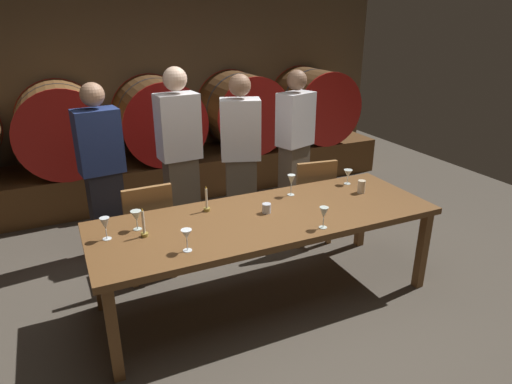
{
  "coord_description": "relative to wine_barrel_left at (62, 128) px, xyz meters",
  "views": [
    {
      "loc": [
        -1.21,
        -2.76,
        2.16
      ],
      "look_at": [
        0.11,
        0.08,
        0.91
      ],
      "focal_mm": 31.3,
      "sensor_mm": 36.0,
      "label": 1
    }
  ],
  "objects": [
    {
      "name": "cup_left",
      "position": [
        1.31,
        -2.6,
        -0.2
      ],
      "size": [
        0.07,
        0.07,
        0.08
      ],
      "primitive_type": "cylinder",
      "color": "silver",
      "rests_on": "dining_table"
    },
    {
      "name": "guest_far_right",
      "position": [
        2.28,
        -1.32,
        -0.13
      ],
      "size": [
        0.44,
        0.35,
        1.64
      ],
      "rotation": [
        0.0,
        0.0,
        3.47
      ],
      "color": "brown",
      "rests_on": "ground"
    },
    {
      "name": "guest_center_right",
      "position": [
        1.54,
        -1.54,
        -0.12
      ],
      "size": [
        0.44,
        0.35,
        1.65
      ],
      "rotation": [
        0.0,
        0.0,
        2.81
      ],
      "color": "brown",
      "rests_on": "ground"
    },
    {
      "name": "guest_far_left",
      "position": [
        0.26,
        -1.35,
        -0.13
      ],
      "size": [
        0.41,
        0.29,
        1.63
      ],
      "rotation": [
        0.0,
        0.0,
        3.27
      ],
      "color": "black",
      "rests_on": "ground"
    },
    {
      "name": "wine_barrel_center",
      "position": [
        1.1,
        0.0,
        0.0
      ],
      "size": [
        1.0,
        0.91,
        1.0
      ],
      "color": "#513319",
      "rests_on": "barrel_shelf"
    },
    {
      "name": "chair_right",
      "position": [
        2.12,
        -1.96,
        -0.48
      ],
      "size": [
        0.45,
        0.45,
        0.88
      ],
      "rotation": [
        0.0,
        0.0,
        3.01
      ],
      "color": "olive",
      "rests_on": "ground"
    },
    {
      "name": "barrel_shelf",
      "position": [
        1.12,
        -0.0,
        -0.73
      ],
      "size": [
        6.01,
        0.9,
        0.47
      ],
      "primitive_type": "cube",
      "color": "brown",
      "rests_on": "ground"
    },
    {
      "name": "wine_glass_center_left",
      "position": [
        0.58,
        -2.92,
        -0.12
      ],
      "size": [
        0.07,
        0.07,
        0.15
      ],
      "color": "white",
      "rests_on": "dining_table"
    },
    {
      "name": "candle_left",
      "position": [
        0.37,
        -2.6,
        -0.17
      ],
      "size": [
        0.05,
        0.05,
        0.22
      ],
      "color": "olive",
      "rests_on": "dining_table"
    },
    {
      "name": "guest_center_left",
      "position": [
        0.96,
        -1.44,
        -0.07
      ],
      "size": [
        0.4,
        0.27,
        1.74
      ],
      "rotation": [
        0.0,
        0.0,
        3.22
      ],
      "color": "brown",
      "rests_on": "ground"
    },
    {
      "name": "wine_barrel_far_right",
      "position": [
        3.32,
        0.0,
        0.0
      ],
      "size": [
        1.0,
        0.91,
        1.0
      ],
      "color": "#513319",
      "rests_on": "barrel_shelf"
    },
    {
      "name": "wine_glass_center_right",
      "position": [
        1.56,
        -3.0,
        -0.12
      ],
      "size": [
        0.07,
        0.07,
        0.16
      ],
      "color": "silver",
      "rests_on": "dining_table"
    },
    {
      "name": "candle_right",
      "position": [
        0.9,
        -2.37,
        -0.18
      ],
      "size": [
        0.05,
        0.05,
        0.21
      ],
      "color": "olive",
      "rests_on": "dining_table"
    },
    {
      "name": "wine_glass_far_left",
      "position": [
        0.13,
        -2.53,
        -0.12
      ],
      "size": [
        0.07,
        0.07,
        0.16
      ],
      "color": "white",
      "rests_on": "dining_table"
    },
    {
      "name": "ground_plane",
      "position": [
        1.12,
        -2.65,
        -0.97
      ],
      "size": [
        8.68,
        8.68,
        0.0
      ],
      "primitive_type": "plane",
      "color": "#4C443A"
    },
    {
      "name": "cup_right",
      "position": [
        2.23,
        -2.56,
        -0.18
      ],
      "size": [
        0.07,
        0.07,
        0.11
      ],
      "primitive_type": "cylinder",
      "color": "beige",
      "rests_on": "dining_table"
    },
    {
      "name": "back_wall",
      "position": [
        1.12,
        0.55,
        0.39
      ],
      "size": [
        6.68,
        0.24,
        2.72
      ],
      "primitive_type": "cube",
      "color": "brown",
      "rests_on": "ground"
    },
    {
      "name": "wine_glass_far_right",
      "position": [
        2.25,
        -2.34,
        -0.14
      ],
      "size": [
        0.08,
        0.08,
        0.13
      ],
      "color": "silver",
      "rests_on": "dining_table"
    },
    {
      "name": "chair_left",
      "position": [
        0.51,
        -1.94,
        -0.48
      ],
      "size": [
        0.41,
        0.41,
        0.88
      ],
      "rotation": [
        0.0,
        0.0,
        3.16
      ],
      "color": "olive",
      "rests_on": "ground"
    },
    {
      "name": "wine_glass_right",
      "position": [
        1.66,
        -2.36,
        -0.1
      ],
      "size": [
        0.07,
        0.07,
        0.18
      ],
      "color": "silver",
      "rests_on": "dining_table"
    },
    {
      "name": "wine_glass_left",
      "position": [
        0.35,
        -2.47,
        -0.13
      ],
      "size": [
        0.08,
        0.08,
        0.14
      ],
      "color": "silver",
      "rests_on": "dining_table"
    },
    {
      "name": "wine_barrel_right",
      "position": [
        2.22,
        0.0,
        0.0
      ],
      "size": [
        1.0,
        0.91,
        1.0
      ],
      "color": "#513319",
      "rests_on": "barrel_shelf"
    },
    {
      "name": "dining_table",
      "position": [
        1.29,
        -2.64,
        -0.3
      ],
      "size": [
        2.64,
        0.93,
        0.73
      ],
      "color": "brown",
      "rests_on": "ground"
    },
    {
      "name": "wine_barrel_left",
      "position": [
        0.0,
        0.0,
        0.0
      ],
      "size": [
        1.0,
        0.91,
        1.0
      ],
      "color": "brown",
      "rests_on": "barrel_shelf"
    }
  ]
}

